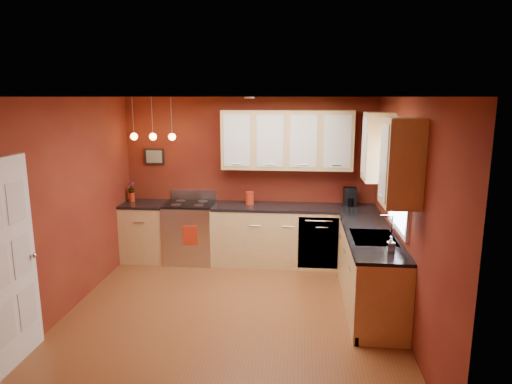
# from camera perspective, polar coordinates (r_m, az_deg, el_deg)

# --- Properties ---
(floor) EXTENTS (4.20, 4.20, 0.00)m
(floor) POSITION_cam_1_polar(r_m,az_deg,el_deg) (5.76, -3.15, -15.01)
(floor) COLOR brown
(floor) RESTS_ON ground
(ceiling) EXTENTS (4.00, 4.20, 0.02)m
(ceiling) POSITION_cam_1_polar(r_m,az_deg,el_deg) (5.15, -3.48, 11.80)
(ceiling) COLOR white
(ceiling) RESTS_ON wall_back
(wall_back) EXTENTS (4.00, 0.02, 2.60)m
(wall_back) POSITION_cam_1_polar(r_m,az_deg,el_deg) (7.34, -0.83, 1.62)
(wall_back) COLOR maroon
(wall_back) RESTS_ON floor
(wall_front) EXTENTS (4.00, 0.02, 2.60)m
(wall_front) POSITION_cam_1_polar(r_m,az_deg,el_deg) (3.35, -8.85, -11.16)
(wall_front) COLOR maroon
(wall_front) RESTS_ON floor
(wall_left) EXTENTS (0.02, 4.20, 2.60)m
(wall_left) POSITION_cam_1_polar(r_m,az_deg,el_deg) (5.94, -22.74, -1.75)
(wall_left) COLOR maroon
(wall_left) RESTS_ON floor
(wall_right) EXTENTS (0.02, 4.20, 2.60)m
(wall_right) POSITION_cam_1_polar(r_m,az_deg,el_deg) (5.38, 18.26, -2.76)
(wall_right) COLOR maroon
(wall_right) RESTS_ON floor
(base_cabinets_back_left) EXTENTS (0.70, 0.60, 0.90)m
(base_cabinets_back_left) POSITION_cam_1_polar(r_m,az_deg,el_deg) (7.61, -13.55, -4.92)
(base_cabinets_back_left) COLOR tan
(base_cabinets_back_left) RESTS_ON floor
(base_cabinets_back_right) EXTENTS (2.54, 0.60, 0.90)m
(base_cabinets_back_right) POSITION_cam_1_polar(r_m,az_deg,el_deg) (7.21, 4.73, -5.56)
(base_cabinets_back_right) COLOR tan
(base_cabinets_back_right) RESTS_ON floor
(base_cabinets_right) EXTENTS (0.60, 2.10, 0.90)m
(base_cabinets_right) POSITION_cam_1_polar(r_m,az_deg,el_deg) (6.01, 13.97, -9.52)
(base_cabinets_right) COLOR tan
(base_cabinets_right) RESTS_ON floor
(counter_back_left) EXTENTS (0.70, 0.62, 0.04)m
(counter_back_left) POSITION_cam_1_polar(r_m,az_deg,el_deg) (7.49, -13.72, -1.47)
(counter_back_left) COLOR black
(counter_back_left) RESTS_ON base_cabinets_back_left
(counter_back_right) EXTENTS (2.54, 0.62, 0.04)m
(counter_back_right) POSITION_cam_1_polar(r_m,az_deg,el_deg) (7.09, 4.80, -1.93)
(counter_back_right) COLOR black
(counter_back_right) RESTS_ON base_cabinets_back_right
(counter_right) EXTENTS (0.62, 2.10, 0.04)m
(counter_right) POSITION_cam_1_polar(r_m,az_deg,el_deg) (5.85, 14.20, -5.23)
(counter_right) COLOR black
(counter_right) RESTS_ON base_cabinets_right
(gas_range) EXTENTS (0.76, 0.64, 1.11)m
(gas_range) POSITION_cam_1_polar(r_m,az_deg,el_deg) (7.40, -8.18, -4.93)
(gas_range) COLOR silver
(gas_range) RESTS_ON floor
(dishwasher_front) EXTENTS (0.60, 0.02, 0.80)m
(dishwasher_front) POSITION_cam_1_polar(r_m,az_deg,el_deg) (6.94, 7.77, -6.33)
(dishwasher_front) COLOR silver
(dishwasher_front) RESTS_ON base_cabinets_back_right
(sink) EXTENTS (0.50, 0.70, 0.33)m
(sink) POSITION_cam_1_polar(r_m,az_deg,el_deg) (5.71, 14.44, -5.71)
(sink) COLOR gray
(sink) RESTS_ON counter_right
(window) EXTENTS (0.06, 1.02, 1.22)m
(window) POSITION_cam_1_polar(r_m,az_deg,el_deg) (5.59, 17.60, 1.87)
(window) COLOR white
(window) RESTS_ON wall_right
(door_left_wall) EXTENTS (0.12, 0.82, 2.05)m
(door_left_wall) POSITION_cam_1_polar(r_m,az_deg,el_deg) (5.02, -28.60, -7.96)
(door_left_wall) COLOR white
(door_left_wall) RESTS_ON floor
(upper_cabinets_back) EXTENTS (2.00, 0.35, 0.90)m
(upper_cabinets_back) POSITION_cam_1_polar(r_m,az_deg,el_deg) (7.04, 3.89, 6.50)
(upper_cabinets_back) COLOR tan
(upper_cabinets_back) RESTS_ON wall_back
(upper_cabinets_right) EXTENTS (0.35, 1.95, 0.90)m
(upper_cabinets_right) POSITION_cam_1_polar(r_m,az_deg,el_deg) (5.54, 16.20, 4.62)
(upper_cabinets_right) COLOR tan
(upper_cabinets_right) RESTS_ON wall_right
(wall_picture) EXTENTS (0.32, 0.03, 0.26)m
(wall_picture) POSITION_cam_1_polar(r_m,az_deg,el_deg) (7.60, -12.59, 4.35)
(wall_picture) COLOR black
(wall_picture) RESTS_ON wall_back
(pendant_lights) EXTENTS (0.71, 0.11, 0.66)m
(pendant_lights) POSITION_cam_1_polar(r_m,az_deg,el_deg) (7.22, -12.76, 6.83)
(pendant_lights) COLOR gray
(pendant_lights) RESTS_ON ceiling
(red_canister) EXTENTS (0.14, 0.14, 0.20)m
(red_canister) POSITION_cam_1_polar(r_m,az_deg,el_deg) (7.15, -0.79, -0.76)
(red_canister) COLOR #AF2912
(red_canister) RESTS_ON counter_back_right
(red_vase) EXTENTS (0.09, 0.09, 0.15)m
(red_vase) POSITION_cam_1_polar(r_m,az_deg,el_deg) (7.64, -15.27, -0.60)
(red_vase) COLOR #AF2912
(red_vase) RESTS_ON counter_back_left
(flowers) EXTENTS (0.13, 0.13, 0.20)m
(flowers) POSITION_cam_1_polar(r_m,az_deg,el_deg) (7.61, -15.33, 0.51)
(flowers) COLOR #AF2912
(flowers) RESTS_ON red_vase
(coffee_maker) EXTENTS (0.21, 0.21, 0.28)m
(coffee_maker) POSITION_cam_1_polar(r_m,az_deg,el_deg) (7.22, 11.69, -0.65)
(coffee_maker) COLOR black
(coffee_maker) RESTS_ON counter_back_right
(soap_pump) EXTENTS (0.09, 0.09, 0.18)m
(soap_pump) POSITION_cam_1_polar(r_m,az_deg,el_deg) (5.18, 16.48, -6.32)
(soap_pump) COLOR silver
(soap_pump) RESTS_ON counter_right
(dish_towel) EXTENTS (0.22, 0.02, 0.30)m
(dish_towel) POSITION_cam_1_polar(r_m,az_deg,el_deg) (7.07, -8.24, -5.42)
(dish_towel) COLOR #AF2912
(dish_towel) RESTS_ON gas_range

